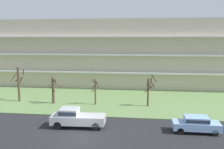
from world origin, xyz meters
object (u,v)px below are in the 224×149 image
tree_far_left (19,83)px  sedan_blue_near_left (196,123)px  pickup_silver_center_left (76,117)px  tree_center (95,90)px  tree_left (53,90)px  tree_right (149,90)px

tree_far_left → sedan_blue_near_left: bearing=-22.3°
pickup_silver_center_left → tree_far_left: bearing=-43.0°
tree_center → tree_left: bearing=-178.5°
tree_far_left → tree_center: size_ratio=1.30×
tree_far_left → tree_right: 18.29m
tree_right → tree_far_left: bearing=178.3°
tree_left → tree_right: tree_right is taller
tree_right → tree_left: bearing=-179.4°
tree_center → pickup_silver_center_left: tree_center is taller
tree_far_left → sedan_blue_near_left: 24.50m
tree_far_left → tree_left: (5.34, -0.67, -0.69)m
tree_center → sedan_blue_near_left: (11.47, -8.76, -1.14)m
tree_far_left → tree_right: size_ratio=1.10×
tree_far_left → tree_center: 11.16m
sedan_blue_near_left → pickup_silver_center_left: pickup_silver_center_left is taller
tree_center → tree_right: (7.15, -0.02, 0.24)m
tree_right → tree_center: bearing=179.9°
tree_left → tree_center: tree_center is taller
tree_center → sedan_blue_near_left: tree_center is taller
tree_center → sedan_blue_near_left: 14.48m
tree_right → pickup_silver_center_left: 11.56m
tree_far_left → pickup_silver_center_left: tree_far_left is taller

